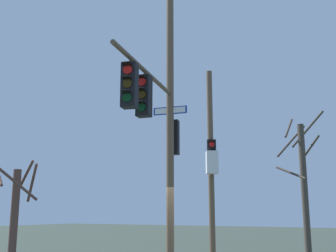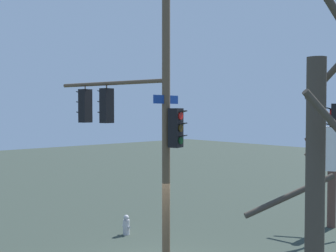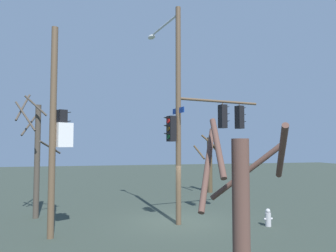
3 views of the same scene
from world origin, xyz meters
name	(u,v)px [view 2 (image 2 of 3)]	position (x,y,z in m)	size (l,w,h in m)	color
main_signal_pole_assembly	(141,95)	(-0.71, 0.11, 5.03)	(5.14, 3.87, 9.53)	brown
fire_hydrant	(126,225)	(-3.55, 1.61, 0.34)	(0.38, 0.24, 0.73)	#B2B2B7
bare_tree_across_street	(318,230)	(6.20, -2.22, 2.95)	(2.07, 1.93, 5.91)	#433B32
bare_tree_corner	(331,176)	(0.96, 8.19, 2.01)	(2.03, 2.15, 3.91)	brown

